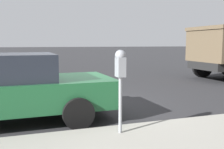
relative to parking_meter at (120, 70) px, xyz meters
The scene contains 2 objects.
ground_plane 2.92m from the parking_meter, ahead, with size 220.00×220.00×0.00m, color #2B2B2D.
parking_meter is the anchor object (origin of this frame).
Camera 1 is at (-6.86, 1.31, 1.71)m, focal length 42.00 mm.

